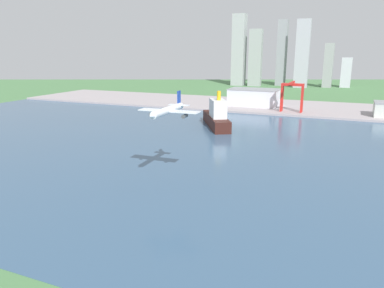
# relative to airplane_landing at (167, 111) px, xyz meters

# --- Properties ---
(ground_plane) EXTENTS (2400.00, 2400.00, 0.00)m
(ground_plane) POSITION_rel_airplane_landing_xyz_m (34.21, 137.85, -43.51)
(ground_plane) COLOR #4B7B49
(water_bay) EXTENTS (840.00, 360.00, 0.15)m
(water_bay) POSITION_rel_airplane_landing_xyz_m (34.21, 77.85, -43.43)
(water_bay) COLOR #385675
(water_bay) RESTS_ON ground
(industrial_pier) EXTENTS (840.00, 140.00, 2.50)m
(industrial_pier) POSITION_rel_airplane_landing_xyz_m (34.21, 327.85, -42.26)
(industrial_pier) COLOR #A2989B
(industrial_pier) RESTS_ON ground
(airplane_landing) EXTENTS (36.08, 40.76, 13.30)m
(airplane_landing) POSITION_rel_airplane_landing_xyz_m (0.00, 0.00, 0.00)
(airplane_landing) COLOR white
(cargo_ship) EXTENTS (52.05, 75.53, 37.94)m
(cargo_ship) POSITION_rel_airplane_landing_xyz_m (-28.31, 167.21, -32.92)
(cargo_ship) COLOR #381914
(cargo_ship) RESTS_ON water_bay
(port_crane_red) EXTENTS (26.74, 34.98, 37.63)m
(port_crane_red) POSITION_rel_airplane_landing_xyz_m (30.34, 279.77, -13.82)
(port_crane_red) COLOR red
(port_crane_red) RESTS_ON industrial_pier
(warehouse_main) EXTENTS (66.80, 40.25, 23.05)m
(warehouse_main) POSITION_rel_airplane_landing_xyz_m (-25.81, 315.66, -29.46)
(warehouse_main) COLOR silver
(warehouse_main) RESTS_ON industrial_pier
(distant_skyline) EXTENTS (249.88, 67.25, 154.63)m
(distant_skyline) POSITION_rel_airplane_landing_xyz_m (-53.44, 644.69, 21.34)
(distant_skyline) COLOR #9FA3A6
(distant_skyline) RESTS_ON ground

